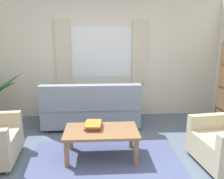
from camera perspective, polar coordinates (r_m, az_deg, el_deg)
ground_plane at (r=3.44m, az=-1.75°, el=-18.70°), size 6.24×6.24×0.00m
wall_back at (r=5.20m, az=-2.57°, el=7.55°), size 5.32×0.12×2.60m
window_with_curtains at (r=5.11m, az=-2.57°, el=9.13°), size 1.98×0.07×1.40m
area_rug at (r=3.44m, az=-1.75°, el=-18.62°), size 2.25×1.69×0.01m
couch at (r=4.68m, az=-5.11°, el=-4.82°), size 1.90×0.82×0.92m
coffee_table at (r=3.54m, az=-2.65°, el=-10.76°), size 1.10×0.64×0.44m
book_stack_on_table at (r=3.58m, az=-4.68°, el=-8.72°), size 0.27×0.35×0.08m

